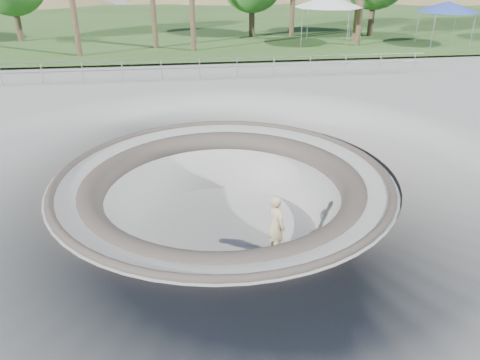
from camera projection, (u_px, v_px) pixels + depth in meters
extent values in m
plane|color=#A0A19C|center=(223.00, 177.00, 14.27)|extent=(180.00, 180.00, 0.00)
torus|color=#A0A19C|center=(224.00, 232.00, 15.14)|extent=(14.00, 14.00, 4.00)
cylinder|color=#A0A19C|center=(224.00, 231.00, 15.12)|extent=(6.60, 6.60, 0.10)
torus|color=#534A42|center=(223.00, 177.00, 14.28)|extent=(10.24, 10.24, 0.24)
torus|color=#534A42|center=(223.00, 190.00, 14.47)|extent=(8.91, 8.91, 0.81)
cube|color=#305120|center=(187.00, 23.00, 44.49)|extent=(180.00, 36.00, 0.12)
ellipsoid|color=brown|center=(22.00, 56.00, 63.46)|extent=(50.40, 36.00, 23.40)
ellipsoid|color=brown|center=(236.00, 54.00, 72.17)|extent=(61.60, 44.00, 28.60)
ellipsoid|color=brown|center=(429.00, 42.00, 67.21)|extent=(42.00, 30.00, 19.50)
cylinder|color=#94989C|center=(199.00, 59.00, 24.46)|extent=(25.00, 0.05, 0.05)
cylinder|color=#94989C|center=(200.00, 68.00, 24.66)|extent=(25.00, 0.05, 0.05)
cube|color=olive|center=(275.00, 252.00, 13.86)|extent=(0.79, 0.43, 0.02)
cylinder|color=#A2A2A6|center=(275.00, 253.00, 13.87)|extent=(0.08, 0.16, 0.03)
cylinder|color=#A2A2A6|center=(275.00, 253.00, 13.87)|extent=(0.08, 0.16, 0.03)
cylinder|color=beige|center=(275.00, 253.00, 13.88)|extent=(0.07, 0.04, 0.06)
cylinder|color=beige|center=(275.00, 253.00, 13.88)|extent=(0.07, 0.04, 0.06)
cylinder|color=beige|center=(275.00, 253.00, 13.88)|extent=(0.07, 0.04, 0.06)
cylinder|color=beige|center=(275.00, 253.00, 13.88)|extent=(0.07, 0.04, 0.06)
imported|color=tan|center=(276.00, 225.00, 13.45)|extent=(0.68, 0.80, 1.87)
cylinder|color=#94989C|center=(311.00, 30.00, 31.43)|extent=(0.06, 0.06, 2.43)
cylinder|color=#94989C|center=(355.00, 29.00, 31.80)|extent=(0.06, 0.06, 2.43)
cylinder|color=#94989C|center=(300.00, 24.00, 34.18)|extent=(0.06, 0.06, 2.43)
cylinder|color=#94989C|center=(341.00, 23.00, 34.56)|extent=(0.06, 0.06, 2.43)
cube|color=silver|center=(328.00, 7.00, 32.41)|extent=(4.34, 4.34, 0.08)
cone|color=silver|center=(329.00, 1.00, 32.24)|extent=(6.06, 6.06, 0.77)
cylinder|color=#94989C|center=(436.00, 32.00, 31.57)|extent=(0.06, 0.06, 2.15)
cylinder|color=#94989C|center=(473.00, 32.00, 31.90)|extent=(0.06, 0.06, 2.15)
cylinder|color=#94989C|center=(416.00, 27.00, 34.00)|extent=(0.06, 0.06, 2.15)
cylinder|color=#94989C|center=(452.00, 26.00, 34.33)|extent=(0.06, 0.06, 2.15)
cube|color=#2F47AC|center=(447.00, 11.00, 32.44)|extent=(3.17, 3.17, 0.08)
cone|color=#2F47AC|center=(448.00, 6.00, 32.29)|extent=(5.77, 5.77, 0.68)
cylinder|color=brown|center=(16.00, 11.00, 33.86)|extent=(0.44, 0.44, 4.42)
cylinder|color=brown|center=(252.00, 8.00, 36.06)|extent=(0.44, 0.44, 4.34)
cylinder|color=brown|center=(373.00, 5.00, 36.03)|extent=(0.44, 0.44, 4.85)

